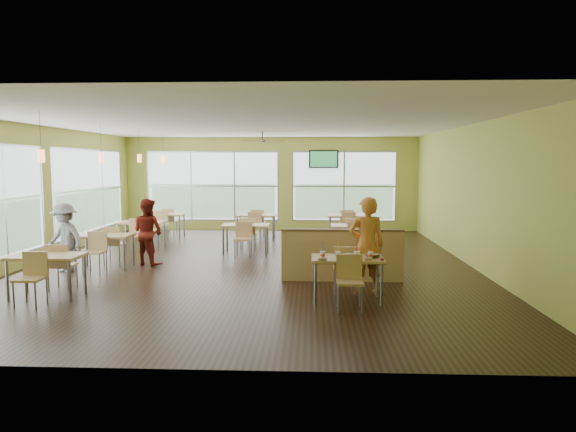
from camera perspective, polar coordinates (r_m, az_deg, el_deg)
The scene contains 20 objects.
room at distance 11.66m, azimuth -4.22°, elevation 2.31°, with size 12.00×12.04×3.20m.
window_bays at distance 15.20m, azimuth -12.80°, elevation 2.57°, with size 9.24×10.24×2.38m.
main_table at distance 8.75m, azimuth 6.63°, elevation -5.35°, with size 1.22×1.52×0.87m.
half_wall_divider at distance 10.19m, azimuth 6.05°, elevation -4.34°, with size 2.40×0.14×1.04m.
dining_tables at distance 13.60m, azimuth -7.73°, elevation -1.30°, with size 6.92×8.72×0.87m.
pendant_lights at distance 13.06m, azimuth -18.05°, elevation 6.18°, with size 0.11×7.31×0.86m.
ceiling_fan at distance 14.63m, azimuth -2.86°, elevation 8.34°, with size 1.25×1.25×0.29m.
tv_backwall at distance 17.46m, azimuth 3.99°, elevation 6.33°, with size 1.00×0.07×0.60m.
man_plaid at distance 9.21m, azimuth 8.73°, elevation -3.28°, with size 0.64×0.42×1.75m, color red.
patron_maroon at distance 12.13m, azimuth -15.32°, elevation -1.71°, with size 0.74×0.58×1.53m, color maroon.
patron_grey at distance 11.96m, azimuth -23.55°, elevation -2.22°, with size 0.96×0.55×1.48m, color slate.
cup_blue at distance 8.56m, azimuth 3.87°, elevation -4.31°, with size 0.09×0.09×0.32m.
cup_yellow at distance 8.61m, azimuth 5.57°, elevation -4.30°, with size 0.08×0.08×0.30m.
cup_red_near at distance 8.49m, azimuth 7.65°, elevation -4.37°, with size 0.11×0.11×0.38m.
cup_red_far at distance 8.62m, azimuth 9.14°, elevation -4.30°, with size 0.09×0.09×0.33m.
food_basket at distance 8.78m, azimuth 9.40°, elevation -4.35°, with size 0.24×0.24×0.06m.
ketchup_cup at distance 8.55m, azimuth 10.44°, elevation -4.77°, with size 0.06×0.06×0.03m, color maroon.
wrapper_left at distance 8.46m, azimuth 3.82°, elevation -4.75°, with size 0.17×0.15×0.04m, color tan.
wrapper_mid at distance 8.86m, azimuth 6.92°, elevation -4.24°, with size 0.21×0.19×0.05m, color tan.
wrapper_right at distance 8.54m, azimuth 8.93°, elevation -4.74°, with size 0.13×0.11×0.03m, color tan.
Camera 1 is at (1.38, -11.56, 2.35)m, focal length 32.00 mm.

